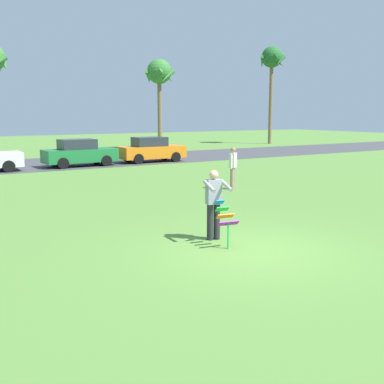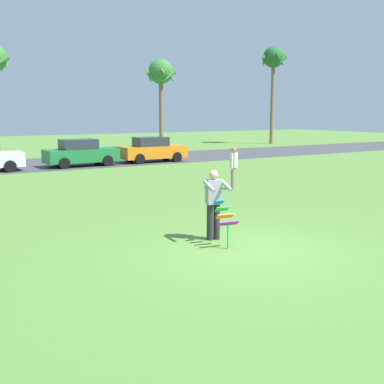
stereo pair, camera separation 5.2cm
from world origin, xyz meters
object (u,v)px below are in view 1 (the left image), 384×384
object	(u,v)px
palm_tree_far_left	(272,62)
palm_tree_centre_far	(159,75)
parked_car_green	(79,153)
person_kite_flyer	(214,202)
person_walker_near	(233,167)
kite_held	(225,217)
parked_car_orange	(151,150)

from	to	relation	value
palm_tree_far_left	palm_tree_centre_far	bearing A→B (deg)	-177.85
parked_car_green	palm_tree_far_left	xyz separation A→B (m)	(23.48, 9.98, 7.43)
person_kite_flyer	palm_tree_far_left	world-z (taller)	palm_tree_far_left
palm_tree_far_left	person_walker_near	size ratio (longest dim) A/B	5.62
kite_held	parked_car_orange	size ratio (longest dim) A/B	0.25
kite_held	person_walker_near	bearing A→B (deg)	51.92
parked_car_orange	person_kite_flyer	bearing A→B (deg)	-112.39
kite_held	parked_car_green	xyz separation A→B (m)	(2.63, 18.21, 0.07)
palm_tree_centre_far	person_walker_near	distance (m)	23.08
palm_tree_far_left	kite_held	bearing A→B (deg)	-132.81
kite_held	parked_car_orange	distance (m)	19.65
person_kite_flyer	palm_tree_centre_far	xyz separation A→B (m)	(12.92, 27.05, 5.37)
parked_car_green	parked_car_orange	bearing A→B (deg)	0.02
person_kite_flyer	palm_tree_far_left	distance (m)	38.55
kite_held	palm_tree_centre_far	world-z (taller)	palm_tree_centre_far
kite_held	person_walker_near	size ratio (longest dim) A/B	0.62
person_kite_flyer	palm_tree_centre_far	size ratio (longest dim) A/B	0.23
kite_held	palm_tree_far_left	xyz separation A→B (m)	(26.11, 28.19, 7.49)
palm_tree_centre_far	kite_held	bearing A→B (deg)	-115.23
parked_car_orange	parked_car_green	bearing A→B (deg)	-179.98
kite_held	parked_car_green	world-z (taller)	parked_car_green
person_kite_flyer	kite_held	world-z (taller)	person_kite_flyer
parked_car_orange	palm_tree_far_left	xyz separation A→B (m)	(18.75, 9.97, 7.43)
parked_car_green	palm_tree_centre_far	bearing A→B (deg)	42.31
person_kite_flyer	palm_tree_far_left	bearing A→B (deg)	46.67
palm_tree_centre_far	parked_car_orange	bearing A→B (deg)	-120.95
person_kite_flyer	parked_car_orange	size ratio (longest dim) A/B	0.41
kite_held	parked_car_green	distance (m)	18.40
parked_car_orange	palm_tree_centre_far	size ratio (longest dim) A/B	0.55
person_kite_flyer	person_walker_near	bearing A→B (deg)	49.75
person_kite_flyer	kite_held	bearing A→B (deg)	-101.29
palm_tree_centre_far	person_walker_near	size ratio (longest dim) A/B	4.44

